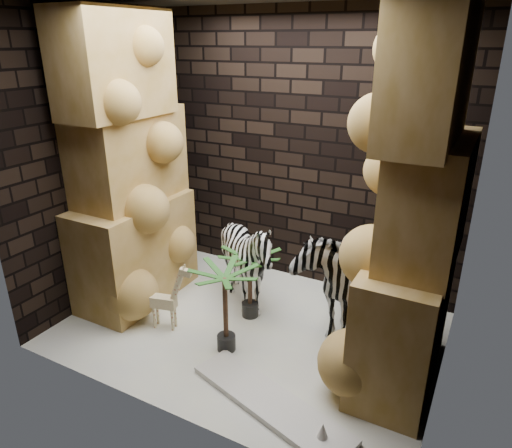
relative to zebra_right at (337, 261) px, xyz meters
The scene contains 13 objects.
floor 1.10m from the zebra_right, 141.70° to the right, with size 3.50×3.50×0.00m, color white.
wall_back 1.28m from the zebra_right, 133.59° to the left, with size 3.50×3.50×0.00m, color black.
wall_front 2.08m from the zebra_right, 110.82° to the right, with size 3.50×3.50×0.00m, color black.
wall_left 2.62m from the zebra_right, 167.55° to the right, with size 3.00×3.00×0.00m, color black.
wall_right 1.45m from the zebra_right, 26.61° to the right, with size 3.00×3.00×0.00m, color black.
rock_pillar_left 2.30m from the zebra_right, 165.53° to the right, with size 0.68×1.30×3.00m, color tan, non-canonical shape.
rock_pillar_right 1.23m from the zebra_right, 35.91° to the right, with size 0.58×1.25×3.00m, color tan, non-canonical shape.
zebra_right is the anchor object (origin of this frame).
zebra_left 0.93m from the zebra_right, 167.76° to the right, with size 0.87×1.08×0.98m, color white.
giraffe_toy 1.72m from the zebra_right, 147.91° to the right, with size 0.38×0.13×0.73m, color beige, non-canonical shape.
palm_front 0.90m from the zebra_right, 157.86° to the right, with size 0.36×0.36×0.75m, color #174118, non-canonical shape.
palm_back 1.19m from the zebra_right, 127.90° to the right, with size 0.36×0.36×0.84m, color #174118, non-canonical shape.
surfboard 1.50m from the zebra_right, 91.82° to the right, with size 1.45×0.35×0.05m, color silver.
Camera 1 is at (1.87, -3.36, 2.66)m, focal length 32.42 mm.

